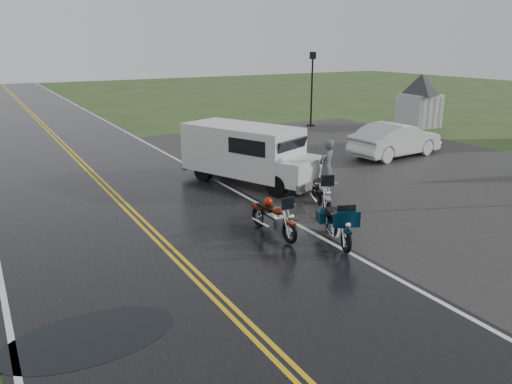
% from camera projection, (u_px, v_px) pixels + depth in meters
% --- Properties ---
extents(ground, '(120.00, 120.00, 0.00)m').
position_uv_depth(ground, '(193.00, 274.00, 11.29)').
color(ground, '#2D471E').
rests_on(ground, ground).
extents(road, '(8.00, 100.00, 0.04)m').
position_uv_depth(road, '(93.00, 175.00, 19.59)').
color(road, black).
rests_on(road, ground).
extents(parking_pad, '(14.00, 24.00, 0.03)m').
position_uv_depth(parking_pad, '(392.00, 168.00, 20.67)').
color(parking_pad, black).
rests_on(parking_pad, ground).
extents(visitor_center, '(16.00, 10.00, 4.80)m').
position_uv_depth(visitor_center, '(421.00, 87.00, 30.07)').
color(visitor_center, '#A8AAAD').
rests_on(visitor_center, ground).
extents(motorcycle_red, '(0.80, 2.05, 1.20)m').
position_uv_depth(motorcycle_red, '(290.00, 224.00, 12.69)').
color(motorcycle_red, '#5D160A').
rests_on(motorcycle_red, ground).
extents(motorcycle_teal, '(1.43, 2.19, 1.21)m').
position_uv_depth(motorcycle_teal, '(347.00, 232.00, 12.12)').
color(motorcycle_teal, '#041F33').
rests_on(motorcycle_teal, ground).
extents(motorcycle_silver, '(1.60, 2.28, 1.27)m').
position_uv_depth(motorcycle_silver, '(328.00, 200.00, 14.51)').
color(motorcycle_silver, '#95989C').
rests_on(motorcycle_silver, ground).
extents(van_white, '(4.07, 5.90, 2.17)m').
position_uv_depth(van_white, '(277.00, 166.00, 16.50)').
color(van_white, silver).
rests_on(van_white, ground).
extents(person_at_van, '(0.80, 0.64, 1.91)m').
position_uv_depth(person_at_van, '(326.00, 168.00, 16.80)').
color(person_at_van, '#4F4E53').
rests_on(person_at_van, ground).
extents(sedan_white, '(4.80, 2.10, 1.53)m').
position_uv_depth(sedan_white, '(396.00, 140.00, 22.52)').
color(sedan_white, silver).
rests_on(sedan_white, ground).
extents(lamp_post_far_right, '(0.39, 0.39, 4.52)m').
position_uv_depth(lamp_post_far_right, '(312.00, 89.00, 30.34)').
color(lamp_post_far_right, black).
rests_on(lamp_post_far_right, ground).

